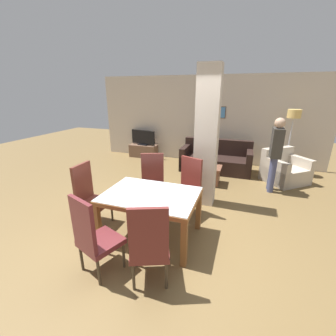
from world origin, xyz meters
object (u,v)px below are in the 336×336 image
at_px(dining_table, 151,203).
at_px(bottle, 204,162).
at_px(dining_chair_near_right, 149,244).
at_px(coffee_table, 207,174).
at_px(dining_chair_far_left, 153,181).
at_px(dining_chair_near_left, 93,236).
at_px(tv_screen, 143,138).
at_px(standing_person, 276,150).
at_px(sofa, 216,160).
at_px(dining_chair_far_right, 187,186).
at_px(tv_stand, 144,151).
at_px(dining_chair_head_left, 89,194).
at_px(floor_lamp, 293,120).
at_px(armchair, 284,171).

bearing_deg(dining_table, bottle, 81.98).
relative_size(dining_chair_near_right, coffee_table, 1.59).
xyz_separation_m(dining_chair_far_left, dining_chair_near_left, (0.00, -1.85, 0.00)).
height_order(tv_screen, standing_person, standing_person).
height_order(sofa, coffee_table, sofa).
height_order(dining_chair_near_right, dining_chair_far_right, same).
height_order(coffee_table, tv_stand, coffee_table).
xyz_separation_m(dining_chair_far_left, tv_stand, (-1.73, 3.27, -0.34)).
relative_size(dining_chair_head_left, tv_screen, 1.17).
distance_m(dining_table, coffee_table, 2.57).
xyz_separation_m(dining_table, tv_stand, (-2.09, 4.18, -0.38)).
relative_size(dining_chair_near_right, tv_stand, 1.13).
distance_m(bottle, floor_lamp, 2.68).
height_order(coffee_table, floor_lamp, floor_lamp).
bearing_deg(tv_screen, bottle, 157.82).
xyz_separation_m(dining_chair_near_left, tv_screen, (-1.74, 5.12, 0.12)).
bearing_deg(dining_chair_head_left, coffee_table, 147.58).
bearing_deg(dining_chair_far_right, bottle, -67.78).
xyz_separation_m(coffee_table, tv_screen, (-2.54, 1.67, 0.45)).
relative_size(dining_chair_near_right, bottle, 3.84).
relative_size(coffee_table, floor_lamp, 0.39).
height_order(dining_chair_near_left, sofa, dining_chair_near_left).
bearing_deg(dining_chair_near_right, floor_lamp, 44.59).
bearing_deg(coffee_table, dining_chair_far_left, -116.86).
bearing_deg(tv_stand, standing_person, -22.12).
relative_size(bottle, tv_stand, 0.29).
bearing_deg(dining_chair_near_right, dining_table, 90.00).
relative_size(dining_chair_far_left, bottle, 3.84).
xyz_separation_m(sofa, armchair, (1.77, -0.30, -0.01)).
bearing_deg(bottle, armchair, 20.70).
relative_size(dining_chair_far_left, standing_person, 0.65).
height_order(dining_chair_near_left, floor_lamp, floor_lamp).
height_order(sofa, tv_stand, sofa).
height_order(dining_table, dining_chair_near_left, dining_chair_near_left).
height_order(dining_chair_far_left, bottle, dining_chair_far_left).
bearing_deg(armchair, coffee_table, -17.44).
bearing_deg(bottle, dining_chair_head_left, -120.54).
distance_m(dining_chair_head_left, standing_person, 4.01).
distance_m(dining_chair_far_left, coffee_table, 1.82).
bearing_deg(floor_lamp, dining_chair_head_left, -131.98).
xyz_separation_m(dining_table, sofa, (0.53, 3.57, -0.30)).
bearing_deg(armchair, bottle, -19.13).
bearing_deg(bottle, dining_chair_near_left, -101.53).
distance_m(dining_chair_head_left, armchair, 4.75).
relative_size(dining_chair_head_left, standing_person, 0.65).
bearing_deg(bottle, standing_person, 0.34).
xyz_separation_m(dining_chair_far_left, armchair, (2.65, 2.36, -0.27)).
height_order(dining_chair_head_left, floor_lamp, floor_lamp).
xyz_separation_m(dining_chair_head_left, dining_chair_far_left, (0.78, 0.91, 0.00)).
bearing_deg(tv_stand, armchair, -11.74).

